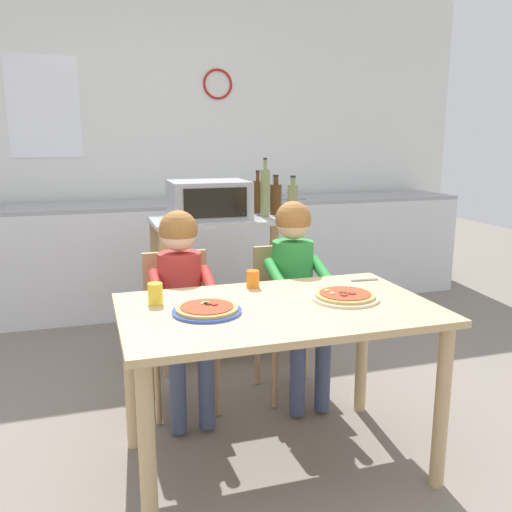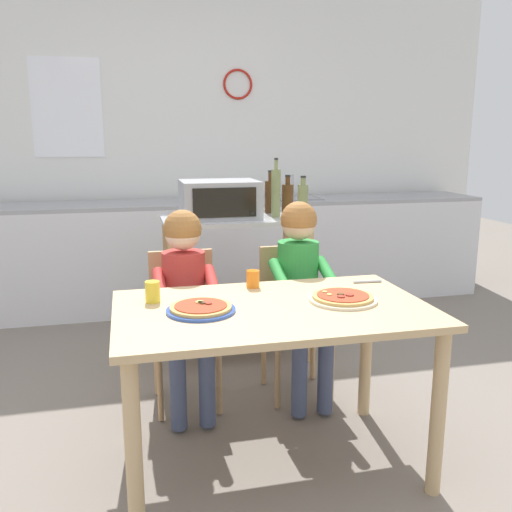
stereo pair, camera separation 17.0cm
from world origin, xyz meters
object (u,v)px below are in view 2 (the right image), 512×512
(bottle_tall_green_wine, at_px, (288,198))
(pizza_plate_blue_rimmed, at_px, (201,308))
(drinking_cup_orange, at_px, (253,279))
(pizza_plate_cream, at_px, (343,298))
(dining_table, at_px, (273,331))
(kitchen_island_cart, at_px, (235,266))
(bottle_brown_beer, at_px, (270,196))
(bottle_clear_vinegar, at_px, (276,192))
(drinking_cup_yellow, at_px, (153,292))
(serving_spoon, at_px, (367,282))
(dining_chair_left, at_px, (184,316))
(dining_chair_right, at_px, (294,309))
(child_in_red_shirt, at_px, (185,287))
(toaster_oven, at_px, (219,199))
(bottle_dark_olive_oil, at_px, (303,201))
(child_in_green_shirt, at_px, (301,278))

(bottle_tall_green_wine, bearing_deg, pizza_plate_blue_rimmed, -119.82)
(bottle_tall_green_wine, distance_m, drinking_cup_orange, 1.14)
(pizza_plate_cream, relative_size, drinking_cup_orange, 3.65)
(pizza_plate_blue_rimmed, bearing_deg, dining_table, -0.95)
(dining_table, bearing_deg, pizza_plate_cream, 1.29)
(kitchen_island_cart, height_order, bottle_brown_beer, bottle_brown_beer)
(bottle_clear_vinegar, distance_m, drinking_cup_yellow, 1.37)
(bottle_brown_beer, xyz_separation_m, serving_spoon, (0.18, -1.17, -0.29))
(bottle_brown_beer, bearing_deg, dining_table, -104.33)
(drinking_cup_yellow, xyz_separation_m, serving_spoon, (1.02, 0.08, -0.04))
(dining_chair_left, bearing_deg, bottle_clear_vinegar, 38.94)
(bottle_brown_beer, height_order, pizza_plate_blue_rimmed, bottle_brown_beer)
(dining_table, bearing_deg, drinking_cup_orange, 92.49)
(dining_chair_right, distance_m, child_in_red_shirt, 0.65)
(drinking_cup_yellow, bearing_deg, bottle_tall_green_wine, 50.73)
(bottle_tall_green_wine, distance_m, dining_chair_left, 1.11)
(dining_chair_right, xyz_separation_m, serving_spoon, (0.23, -0.44, 0.26))
(toaster_oven, xyz_separation_m, bottle_clear_vinegar, (0.35, -0.05, 0.04))
(dining_table, distance_m, child_in_red_shirt, 0.66)
(bottle_tall_green_wine, xyz_separation_m, pizza_plate_cream, (-0.14, -1.31, -0.28))
(kitchen_island_cart, relative_size, drinking_cup_orange, 11.43)
(dining_table, xyz_separation_m, pizza_plate_cream, (0.31, 0.01, 0.12))
(bottle_clear_vinegar, height_order, pizza_plate_cream, bottle_clear_vinegar)
(bottle_clear_vinegar, bearing_deg, child_in_red_shirt, -135.26)
(bottle_brown_beer, bearing_deg, dining_chair_left, -132.55)
(bottle_dark_olive_oil, xyz_separation_m, child_in_red_shirt, (-0.78, -0.49, -0.36))
(toaster_oven, distance_m, dining_chair_right, 0.87)
(toaster_oven, bearing_deg, kitchen_island_cart, 0.20)
(drinking_cup_orange, bearing_deg, dining_table, -87.51)
(toaster_oven, height_order, drinking_cup_orange, toaster_oven)
(kitchen_island_cart, distance_m, bottle_dark_olive_oil, 0.61)
(toaster_oven, height_order, bottle_dark_olive_oil, bottle_dark_olive_oil)
(bottle_dark_olive_oil, distance_m, drinking_cup_orange, 0.95)
(dining_table, relative_size, child_in_red_shirt, 1.24)
(child_in_red_shirt, relative_size, serving_spoon, 7.43)
(bottle_dark_olive_oil, distance_m, dining_table, 1.25)
(child_in_green_shirt, height_order, drinking_cup_yellow, child_in_green_shirt)
(dining_chair_right, relative_size, child_in_green_shirt, 0.76)
(kitchen_island_cart, xyz_separation_m, drinking_cup_orange, (-0.11, -0.98, 0.17))
(bottle_brown_beer, bearing_deg, kitchen_island_cart, -151.56)
(bottle_tall_green_wine, distance_m, drinking_cup_yellow, 1.50)
(bottle_dark_olive_oil, height_order, serving_spoon, bottle_dark_olive_oil)
(dining_chair_left, height_order, drinking_cup_yellow, drinking_cup_yellow)
(bottle_dark_olive_oil, bearing_deg, dining_chair_right, -113.72)
(pizza_plate_cream, bearing_deg, child_in_red_shirt, 136.45)
(bottle_tall_green_wine, relative_size, pizza_plate_cream, 0.88)
(bottle_dark_olive_oil, relative_size, pizza_plate_blue_rimmed, 0.96)
(child_in_green_shirt, relative_size, pizza_plate_blue_rimmed, 3.83)
(dining_table, xyz_separation_m, serving_spoon, (0.54, 0.26, 0.11))
(bottle_tall_green_wine, relative_size, pizza_plate_blue_rimmed, 0.92)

